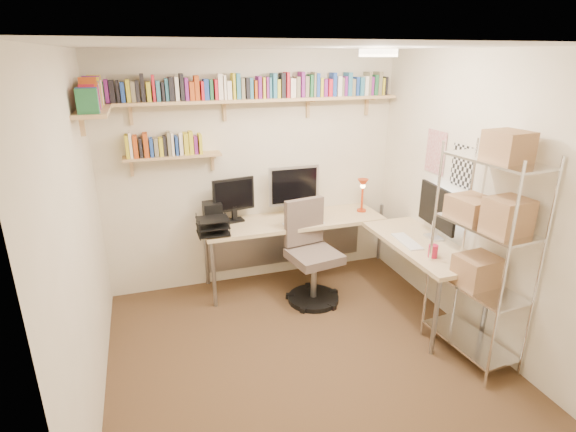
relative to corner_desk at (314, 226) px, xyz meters
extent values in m
plane|color=#4D3521|center=(-0.49, -0.96, -0.75)|extent=(3.20, 3.20, 0.00)
cube|color=beige|center=(-0.49, 0.54, 0.50)|extent=(3.20, 0.04, 2.50)
cube|color=beige|center=(-2.09, -0.96, 0.50)|extent=(0.04, 3.00, 2.50)
cube|color=beige|center=(1.11, -0.96, 0.50)|extent=(0.04, 3.00, 2.50)
cube|color=beige|center=(-0.49, -2.46, 0.50)|extent=(3.20, 0.04, 2.50)
cube|color=silver|center=(-0.49, -0.96, 1.75)|extent=(3.20, 3.00, 0.04)
cube|color=silver|center=(1.10, -0.41, 0.80)|extent=(0.01, 0.30, 0.42)
cube|color=silver|center=(1.10, -0.81, 0.75)|extent=(0.01, 0.28, 0.38)
cylinder|color=#FFEAC6|center=(0.21, -0.76, 1.71)|extent=(0.30, 0.30, 0.06)
cube|color=tan|center=(-0.49, 0.42, 1.27)|extent=(3.05, 0.25, 0.03)
cube|color=tan|center=(-1.97, -0.01, 1.27)|extent=(0.25, 1.00, 0.03)
cube|color=tan|center=(-1.34, 0.44, 0.75)|extent=(0.95, 0.20, 0.02)
cube|color=tan|center=(-1.69, 0.48, 1.20)|extent=(0.03, 0.20, 0.20)
cube|color=tan|center=(-0.79, 0.48, 1.20)|extent=(0.03, 0.20, 0.20)
cube|color=tan|center=(0.11, 0.48, 1.20)|extent=(0.03, 0.20, 0.20)
cube|color=tan|center=(0.81, 0.48, 1.20)|extent=(0.03, 0.20, 0.20)
cube|color=red|center=(-1.95, 0.42, 1.39)|extent=(0.04, 0.13, 0.22)
cube|color=#22673A|center=(-1.91, 0.42, 1.37)|extent=(0.03, 0.12, 0.18)
cube|color=#7A217F|center=(-1.87, 0.42, 1.38)|extent=(0.03, 0.13, 0.20)
cube|color=black|center=(-1.83, 0.42, 1.38)|extent=(0.04, 0.12, 0.20)
cube|color=black|center=(-1.78, 0.42, 1.38)|extent=(0.02, 0.12, 0.19)
cube|color=#1F45A4|center=(-1.74, 0.42, 1.37)|extent=(0.03, 0.13, 0.18)
cube|color=gold|center=(-1.69, 0.42, 1.38)|extent=(0.03, 0.12, 0.20)
cube|color=#7A7459|center=(-1.65, 0.42, 1.37)|extent=(0.04, 0.12, 0.18)
cube|color=black|center=(-1.61, 0.42, 1.38)|extent=(0.03, 0.12, 0.19)
cube|color=black|center=(-1.56, 0.42, 1.41)|extent=(0.03, 0.11, 0.25)
cube|color=gold|center=(-1.51, 0.42, 1.37)|extent=(0.04, 0.13, 0.18)
cube|color=red|center=(-1.46, 0.42, 1.40)|extent=(0.02, 0.12, 0.24)
cube|color=teal|center=(-1.43, 0.42, 1.37)|extent=(0.03, 0.13, 0.19)
cube|color=black|center=(-1.38, 0.42, 1.37)|extent=(0.02, 0.15, 0.17)
cube|color=teal|center=(-1.35, 0.42, 1.38)|extent=(0.03, 0.12, 0.20)
cube|color=black|center=(-1.31, 0.42, 1.39)|extent=(0.04, 0.15, 0.22)
cube|color=white|center=(-1.25, 0.42, 1.39)|extent=(0.03, 0.12, 0.22)
cube|color=black|center=(-1.21, 0.42, 1.40)|extent=(0.03, 0.14, 0.25)
cube|color=#7A217F|center=(-1.17, 0.42, 1.39)|extent=(0.03, 0.13, 0.21)
cube|color=#BD4816|center=(-1.12, 0.42, 1.37)|extent=(0.04, 0.13, 0.17)
cube|color=#BD4816|center=(-1.07, 0.42, 1.40)|extent=(0.04, 0.13, 0.23)
cube|color=red|center=(-1.02, 0.42, 1.37)|extent=(0.03, 0.15, 0.17)
cube|color=#1F45A4|center=(-0.98, 0.42, 1.38)|extent=(0.04, 0.14, 0.19)
cube|color=#22673A|center=(-0.93, 0.42, 1.38)|extent=(0.03, 0.11, 0.19)
cube|color=red|center=(-0.89, 0.42, 1.38)|extent=(0.03, 0.14, 0.19)
cube|color=white|center=(-0.85, 0.42, 1.40)|extent=(0.04, 0.13, 0.24)
cube|color=white|center=(-0.80, 0.42, 1.40)|extent=(0.02, 0.14, 0.23)
cube|color=white|center=(-0.76, 0.42, 1.37)|extent=(0.04, 0.13, 0.17)
cube|color=gold|center=(-0.71, 0.42, 1.40)|extent=(0.02, 0.14, 0.24)
cube|color=teal|center=(-0.67, 0.42, 1.40)|extent=(0.04, 0.13, 0.24)
cube|color=#7A7459|center=(-0.63, 0.42, 1.38)|extent=(0.03, 0.13, 0.20)
cube|color=black|center=(-0.58, 0.42, 1.38)|extent=(0.03, 0.14, 0.20)
cube|color=teal|center=(-0.54, 0.42, 1.38)|extent=(0.03, 0.13, 0.20)
cube|color=#BD4816|center=(-0.50, 0.42, 1.37)|extent=(0.03, 0.14, 0.17)
cube|color=#7A217F|center=(-0.46, 0.42, 1.39)|extent=(0.03, 0.14, 0.21)
cube|color=gold|center=(-0.41, 0.42, 1.38)|extent=(0.02, 0.14, 0.20)
cube|color=#7A217F|center=(-0.38, 0.42, 1.38)|extent=(0.02, 0.13, 0.20)
cube|color=teal|center=(-0.35, 0.42, 1.38)|extent=(0.02, 0.12, 0.20)
cube|color=teal|center=(-0.30, 0.42, 1.40)|extent=(0.04, 0.14, 0.24)
cube|color=gold|center=(-0.26, 0.42, 1.37)|extent=(0.03, 0.12, 0.18)
cube|color=black|center=(-0.21, 0.42, 1.40)|extent=(0.04, 0.12, 0.24)
cube|color=red|center=(-0.17, 0.42, 1.41)|extent=(0.03, 0.15, 0.25)
cube|color=white|center=(-0.13, 0.42, 1.38)|extent=(0.03, 0.15, 0.19)
cube|color=white|center=(-0.09, 0.42, 1.37)|extent=(0.02, 0.11, 0.19)
cube|color=#7A7459|center=(-0.06, 0.42, 1.38)|extent=(0.04, 0.13, 0.20)
cube|color=#7A217F|center=(-0.01, 0.42, 1.41)|extent=(0.04, 0.14, 0.25)
cube|color=#7A7459|center=(0.04, 0.42, 1.38)|extent=(0.04, 0.13, 0.21)
cube|color=#22673A|center=(0.09, 0.42, 1.39)|extent=(0.03, 0.13, 0.22)
cube|color=#7A7459|center=(0.13, 0.42, 1.40)|extent=(0.02, 0.12, 0.24)
cube|color=#1F45A4|center=(0.16, 0.42, 1.40)|extent=(0.04, 0.13, 0.23)
cube|color=gold|center=(0.20, 0.42, 1.38)|extent=(0.03, 0.12, 0.19)
cube|color=#7A217F|center=(0.24, 0.42, 1.37)|extent=(0.04, 0.12, 0.17)
cube|color=red|center=(0.30, 0.42, 1.37)|extent=(0.04, 0.12, 0.17)
cube|color=#1F45A4|center=(0.34, 0.42, 1.40)|extent=(0.04, 0.12, 0.24)
cube|color=white|center=(0.40, 0.42, 1.38)|extent=(0.04, 0.13, 0.20)
cube|color=#7A7459|center=(0.44, 0.42, 1.38)|extent=(0.03, 0.12, 0.19)
cube|color=#7A217F|center=(0.47, 0.42, 1.38)|extent=(0.03, 0.12, 0.20)
cube|color=teal|center=(0.52, 0.42, 1.40)|extent=(0.04, 0.15, 0.24)
cube|color=#7A7459|center=(0.56, 0.42, 1.37)|extent=(0.04, 0.13, 0.17)
cube|color=#1F45A4|center=(0.61, 0.42, 1.38)|extent=(0.03, 0.13, 0.19)
cube|color=teal|center=(0.66, 0.42, 1.38)|extent=(0.04, 0.15, 0.19)
cube|color=white|center=(0.71, 0.42, 1.38)|extent=(0.04, 0.15, 0.20)
cube|color=#7A7459|center=(0.75, 0.42, 1.40)|extent=(0.03, 0.15, 0.24)
cube|color=#7A217F|center=(0.78, 0.42, 1.38)|extent=(0.03, 0.14, 0.19)
cube|color=#22673A|center=(0.82, 0.42, 1.39)|extent=(0.04, 0.15, 0.21)
cube|color=#7A7459|center=(0.87, 0.42, 1.40)|extent=(0.04, 0.14, 0.24)
cube|color=gold|center=(0.92, 0.42, 1.37)|extent=(0.03, 0.13, 0.17)
cube|color=black|center=(0.95, 0.42, 1.38)|extent=(0.03, 0.12, 0.19)
cube|color=#22673A|center=(-1.97, -0.44, 1.37)|extent=(0.15, 0.04, 0.18)
cube|color=#1F45A4|center=(-1.97, -0.39, 1.37)|extent=(0.15, 0.04, 0.19)
cube|color=red|center=(-1.97, -0.33, 1.38)|extent=(0.11, 0.04, 0.20)
cube|color=#22673A|center=(-1.97, -0.28, 1.37)|extent=(0.13, 0.04, 0.18)
cube|color=white|center=(-1.97, -0.24, 1.37)|extent=(0.13, 0.03, 0.18)
cube|color=#BD4816|center=(-1.97, -0.20, 1.41)|extent=(0.13, 0.04, 0.25)
cube|color=#7A217F|center=(-1.97, -0.15, 1.38)|extent=(0.14, 0.04, 0.19)
cube|color=#BD4816|center=(-1.97, -0.10, 1.38)|extent=(0.13, 0.02, 0.20)
cube|color=white|center=(-1.97, -0.07, 1.38)|extent=(0.13, 0.03, 0.19)
cube|color=#7A7459|center=(-1.97, -0.03, 1.39)|extent=(0.14, 0.03, 0.21)
cube|color=gold|center=(-1.97, 0.01, 1.40)|extent=(0.14, 0.03, 0.24)
cube|color=#BD4816|center=(-1.97, 0.04, 1.38)|extent=(0.15, 0.03, 0.19)
cube|color=#7A7459|center=(-1.97, 0.09, 1.38)|extent=(0.14, 0.04, 0.20)
cube|color=#7A217F|center=(-1.97, 0.13, 1.41)|extent=(0.14, 0.03, 0.25)
cube|color=gold|center=(-1.97, 0.16, 1.40)|extent=(0.11, 0.03, 0.24)
cube|color=white|center=(-1.97, 0.21, 1.39)|extent=(0.15, 0.04, 0.21)
cube|color=red|center=(-1.97, 0.25, 1.37)|extent=(0.13, 0.02, 0.17)
cube|color=#BD4816|center=(-1.97, 0.29, 1.38)|extent=(0.14, 0.03, 0.20)
cube|color=#7A7459|center=(-1.97, 0.33, 1.37)|extent=(0.13, 0.03, 0.18)
cube|color=#7A217F|center=(-1.97, 0.38, 1.37)|extent=(0.12, 0.04, 0.18)
cube|color=gold|center=(-1.97, 0.42, 1.40)|extent=(0.12, 0.02, 0.24)
cube|color=gold|center=(-1.76, 0.44, 0.87)|extent=(0.03, 0.15, 0.22)
cube|color=white|center=(-1.72, 0.44, 0.88)|extent=(0.03, 0.14, 0.24)
cube|color=#BD4816|center=(-1.68, 0.44, 0.86)|extent=(0.04, 0.15, 0.21)
cube|color=black|center=(-1.64, 0.44, 0.85)|extent=(0.03, 0.12, 0.18)
cube|color=#BD4816|center=(-1.59, 0.44, 0.87)|extent=(0.04, 0.14, 0.23)
cube|color=#1F45A4|center=(-1.54, 0.44, 0.85)|extent=(0.03, 0.13, 0.18)
cube|color=#7A7459|center=(-1.49, 0.44, 0.85)|extent=(0.04, 0.14, 0.18)
cube|color=gold|center=(-1.45, 0.44, 0.85)|extent=(0.04, 0.12, 0.18)
cube|color=black|center=(-1.41, 0.44, 0.85)|extent=(0.03, 0.12, 0.19)
cube|color=#7A7459|center=(-1.37, 0.44, 0.87)|extent=(0.03, 0.15, 0.23)
cube|color=white|center=(-1.34, 0.44, 0.87)|extent=(0.02, 0.12, 0.22)
cube|color=#1F45A4|center=(-1.30, 0.44, 0.85)|extent=(0.03, 0.15, 0.18)
cube|color=white|center=(-1.25, 0.44, 0.87)|extent=(0.04, 0.11, 0.22)
cube|color=gold|center=(-1.21, 0.44, 0.87)|extent=(0.04, 0.15, 0.21)
cube|color=gold|center=(-1.16, 0.44, 0.87)|extent=(0.04, 0.12, 0.22)
cube|color=#7A217F|center=(-1.11, 0.44, 0.85)|extent=(0.03, 0.11, 0.17)
cube|color=gold|center=(-1.07, 0.44, 0.86)|extent=(0.03, 0.15, 0.19)
cube|color=beige|center=(-0.14, 0.26, -0.01)|extent=(1.96, 0.62, 0.04)
cube|color=beige|center=(0.84, -0.74, -0.01)|extent=(0.62, 1.34, 0.04)
cylinder|color=gray|center=(-1.07, 0.00, -0.39)|extent=(0.04, 0.04, 0.72)
cylinder|color=gray|center=(-1.07, 0.52, -0.39)|extent=(0.04, 0.04, 0.72)
cylinder|color=gray|center=(1.09, 0.52, -0.39)|extent=(0.04, 0.04, 0.72)
cylinder|color=gray|center=(0.58, -1.36, -0.39)|extent=(0.04, 0.04, 0.72)
cylinder|color=gray|center=(1.09, -1.36, -0.39)|extent=(0.04, 0.04, 0.72)
cube|color=gray|center=(-0.14, 0.53, -0.34)|extent=(1.86, 0.02, 0.57)
cube|color=silver|center=(-0.09, 0.38, 0.35)|extent=(0.57, 0.03, 0.43)
cube|color=black|center=(-0.09, 0.36, 0.35)|extent=(0.51, 0.00, 0.37)
cube|color=black|center=(-0.76, 0.38, 0.31)|extent=(0.45, 0.03, 0.35)
cube|color=black|center=(0.98, -0.69, 0.33)|extent=(0.03, 0.60, 0.39)
cube|color=white|center=(0.96, -0.69, 0.33)|extent=(0.00, 0.54, 0.34)
cube|color=white|center=(-0.09, 0.07, 0.02)|extent=(0.43, 0.13, 0.02)
cube|color=white|center=(0.68, -0.69, 0.02)|extent=(0.13, 0.41, 0.02)
cylinder|color=#B6330F|center=(0.68, 0.26, 0.02)|extent=(0.10, 0.10, 0.02)
cylinder|color=#B6330F|center=(0.68, 0.26, 0.18)|extent=(0.02, 0.02, 0.29)
cone|color=#B6330F|center=(0.68, 0.26, 0.34)|extent=(0.12, 0.12, 0.09)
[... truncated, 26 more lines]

